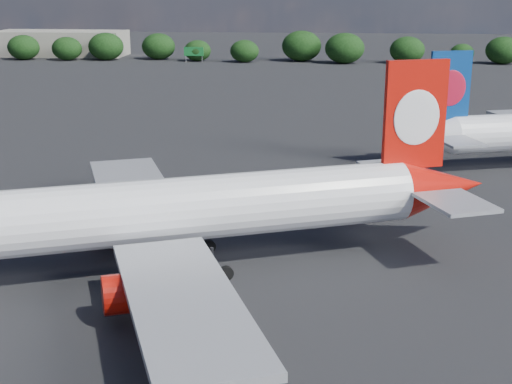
{
  "coord_description": "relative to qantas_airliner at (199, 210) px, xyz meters",
  "views": [
    {
      "loc": [
        20.77,
        -39.83,
        23.37
      ],
      "look_at": [
        16.0,
        12.0,
        8.0
      ],
      "focal_mm": 50.0,
      "sensor_mm": 36.0,
      "label": 1
    }
  ],
  "objects": [
    {
      "name": "billboard_yellow",
      "position": [
        1.14,
        166.07,
        -1.3
      ],
      "size": [
        5.0,
        0.3,
        5.5
      ],
      "color": "gold",
      "rests_on": "ground"
    },
    {
      "name": "horizon_treeline",
      "position": [
        -0.21,
        163.22,
        -1.17
      ],
      "size": [
        207.31,
        15.89,
        9.26
      ],
      "color": "black",
      "rests_on": "ground"
    },
    {
      "name": "highway_sign",
      "position": [
        -28.86,
        160.07,
        -2.04
      ],
      "size": [
        6.0,
        0.3,
        4.5
      ],
      "color": "#146528",
      "rests_on": "ground"
    },
    {
      "name": "terminal_building",
      "position": [
        -75.86,
        176.07,
        -1.17
      ],
      "size": [
        42.0,
        16.0,
        8.0
      ],
      "color": "gray",
      "rests_on": "ground"
    },
    {
      "name": "ground",
      "position": [
        -10.86,
        44.07,
        -5.17
      ],
      "size": [
        500.0,
        500.0,
        0.0
      ],
      "primitive_type": "plane",
      "color": "black",
      "rests_on": "ground"
    },
    {
      "name": "qantas_airliner",
      "position": [
        0.0,
        0.0,
        0.0
      ],
      "size": [
        50.11,
        48.21,
        16.97
      ],
      "color": "white",
      "rests_on": "ground"
    }
  ]
}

